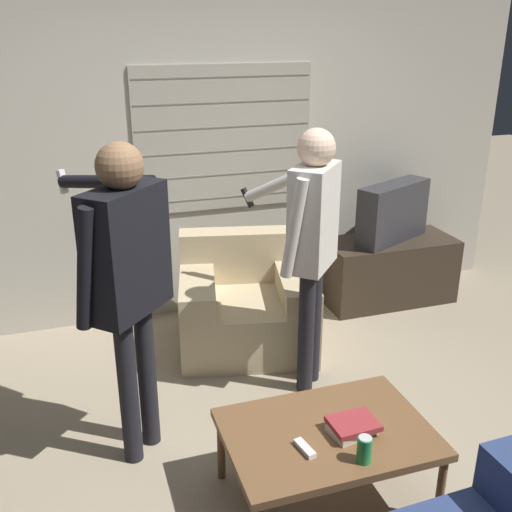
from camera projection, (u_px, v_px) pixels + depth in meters
ground_plane at (297, 465)px, 3.18m from camera, size 16.00×16.00×0.00m
wall_back at (202, 153)px, 4.52m from camera, size 5.20×0.08×2.55m
armchair_beige at (246, 304)px, 4.32m from camera, size 1.09×1.01×0.77m
coffee_table at (327, 437)px, 2.83m from camera, size 0.97×0.67×0.40m
tv_stand at (388, 270)px, 5.00m from camera, size 1.08×0.49×0.54m
tv at (393, 212)px, 4.81m from camera, size 0.73×0.48×0.47m
person_left_standing at (126, 266)px, 2.91m from camera, size 0.52×0.86×1.70m
person_right_standing at (311, 231)px, 3.53m from camera, size 0.50×0.76×1.65m
book_stack at (353, 426)px, 2.80m from camera, size 0.24×0.18×0.06m
soda_can at (364, 449)px, 2.60m from camera, size 0.07×0.07×0.13m
spare_remote at (305, 448)px, 2.68m from camera, size 0.06×0.14×0.02m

